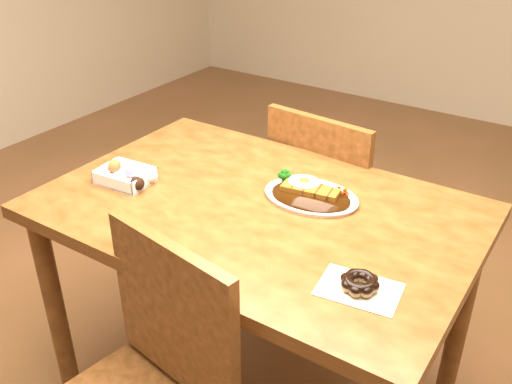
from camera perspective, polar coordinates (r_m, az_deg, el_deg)
The scene contains 5 objects.
table at distance 1.65m, azimuth 0.07°, elevation -4.26°, with size 1.20×0.80×0.75m.
chair_far at distance 2.15m, azimuth 7.60°, elevation -1.43°, with size 0.46×0.46×0.87m.
katsu_curry_plate at distance 1.64m, azimuth 5.42°, elevation -0.15°, with size 0.29×0.22×0.05m.
donut_box at distance 1.76m, azimuth -12.96°, elevation 1.65°, with size 0.19×0.13×0.04m.
pon_de_ring at distance 1.30m, azimuth 10.32°, elevation -8.97°, with size 0.20×0.15×0.03m.
Camera 1 is at (0.76, -1.15, 1.56)m, focal length 40.00 mm.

